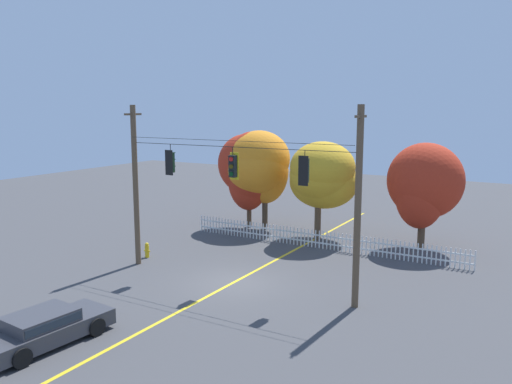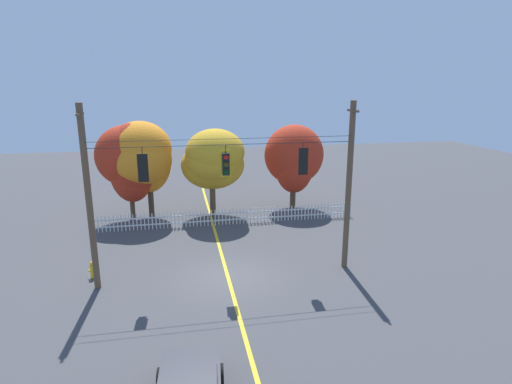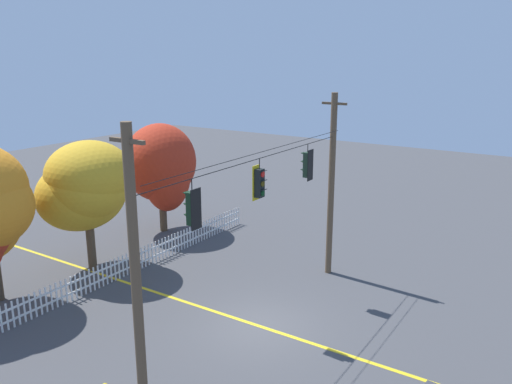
% 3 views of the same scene
% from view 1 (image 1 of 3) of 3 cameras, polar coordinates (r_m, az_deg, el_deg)
% --- Properties ---
extents(ground, '(80.00, 80.00, 0.00)m').
position_cam_1_polar(ground, '(23.86, -2.48, -9.88)').
color(ground, '#424244').
extents(lane_centerline_stripe, '(0.16, 36.00, 0.01)m').
position_cam_1_polar(lane_centerline_stripe, '(23.86, -2.48, -9.87)').
color(lane_centerline_stripe, gold).
rests_on(lane_centerline_stripe, ground).
extents(signal_support_span, '(11.70, 1.10, 7.94)m').
position_cam_1_polar(signal_support_span, '(22.85, -2.55, -0.23)').
color(signal_support_span, brown).
rests_on(signal_support_span, ground).
extents(traffic_signal_southbound_primary, '(0.43, 0.38, 1.45)m').
position_cam_1_polar(traffic_signal_southbound_primary, '(24.71, -9.34, 3.23)').
color(traffic_signal_southbound_primary, black).
extents(traffic_signal_westbound_side, '(0.43, 0.38, 1.44)m').
position_cam_1_polar(traffic_signal_westbound_side, '(22.69, -2.54, 2.85)').
color(traffic_signal_westbound_side, black).
extents(traffic_signal_northbound_primary, '(0.43, 0.38, 1.42)m').
position_cam_1_polar(traffic_signal_northbound_primary, '(21.02, 5.33, 2.37)').
color(traffic_signal_northbound_primary, black).
extents(white_picket_fence, '(16.32, 0.06, 1.02)m').
position_cam_1_polar(white_picket_fence, '(29.45, 6.96, -5.17)').
color(white_picket_fence, white).
rests_on(white_picket_fence, ground).
extents(autumn_maple_near_fence, '(4.12, 3.34, 6.30)m').
position_cam_1_polar(autumn_maple_near_fence, '(33.56, -0.78, 2.58)').
color(autumn_maple_near_fence, brown).
rests_on(autumn_maple_near_fence, ground).
extents(autumn_maple_mid, '(3.98, 4.12, 6.37)m').
position_cam_1_polar(autumn_maple_mid, '(33.28, 0.43, 2.95)').
color(autumn_maple_mid, '#473828').
rests_on(autumn_maple_mid, ground).
extents(autumn_oak_far_east, '(4.17, 4.08, 5.87)m').
position_cam_1_polar(autumn_oak_far_east, '(30.86, 7.28, 1.84)').
color(autumn_oak_far_east, brown).
rests_on(autumn_oak_far_east, ground).
extents(autumn_maple_far_west, '(4.16, 3.65, 5.92)m').
position_cam_1_polar(autumn_maple_far_west, '(29.93, 17.90, 0.83)').
color(autumn_maple_far_west, brown).
rests_on(autumn_maple_far_west, ground).
extents(parked_car, '(2.21, 4.58, 1.15)m').
position_cam_1_polar(parked_car, '(19.19, -22.20, -13.56)').
color(parked_car, '#38383D').
rests_on(parked_car, ground).
extents(fire_hydrant, '(0.38, 0.22, 0.80)m').
position_cam_1_polar(fire_hydrant, '(28.13, -11.85, -6.25)').
color(fire_hydrant, gold).
rests_on(fire_hydrant, ground).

